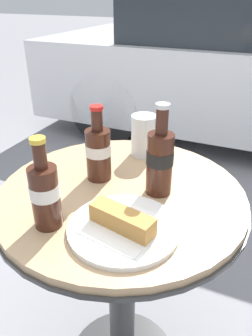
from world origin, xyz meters
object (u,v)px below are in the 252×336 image
(cola_bottle_center, at_px, (98,151))
(drinking_glass, at_px, (144,137))
(bistro_table, at_px, (122,250))
(cola_bottle_left, at_px, (45,193))
(lunch_plate_near, at_px, (123,226))
(cola_bottle_right, at_px, (160,160))

(cola_bottle_center, xyz_separation_m, drinking_glass, (0.06, 0.19, -0.02))
(bistro_table, distance_m, cola_bottle_left, 0.36)
(drinking_glass, bearing_deg, lunch_plate_near, -75.65)
(lunch_plate_near, bearing_deg, cola_bottle_center, 130.11)
(bistro_table, bearing_deg, cola_bottle_center, 156.67)
(drinking_glass, bearing_deg, cola_bottle_right, -58.99)
(drinking_glass, height_order, lunch_plate_near, drinking_glass)
(bistro_table, xyz_separation_m, lunch_plate_near, (0.07, -0.15, 0.22))
(cola_bottle_left, bearing_deg, drinking_glass, 80.84)
(bistro_table, relative_size, cola_bottle_center, 3.63)
(bistro_table, distance_m, drinking_glass, 0.35)
(cola_bottle_left, xyz_separation_m, drinking_glass, (0.07, 0.42, -0.02))
(cola_bottle_center, relative_size, drinking_glass, 1.61)
(cola_bottle_right, relative_size, drinking_glass, 1.83)
(cola_bottle_right, bearing_deg, drinking_glass, 121.01)
(lunch_plate_near, bearing_deg, bistro_table, 115.97)
(cola_bottle_right, relative_size, lunch_plate_near, 0.96)
(bistro_table, distance_m, cola_bottle_right, 0.32)
(cola_bottle_left, bearing_deg, bistro_table, 65.12)
(cola_bottle_left, relative_size, cola_bottle_center, 1.02)
(drinking_glass, bearing_deg, cola_bottle_center, -107.79)
(cola_bottle_right, bearing_deg, cola_bottle_center, 179.02)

